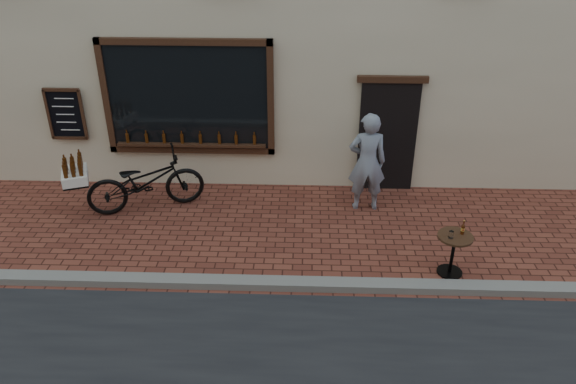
{
  "coord_description": "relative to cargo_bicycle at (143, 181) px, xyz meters",
  "views": [
    {
      "loc": [
        0.35,
        -6.59,
        5.39
      ],
      "look_at": [
        0.07,
        1.2,
        1.1
      ],
      "focal_mm": 35.0,
      "sensor_mm": 36.0,
      "label": 1
    }
  ],
  "objects": [
    {
      "name": "ground",
      "position": [
        2.66,
        -2.47,
        -0.57
      ],
      "size": [
        90.0,
        90.0,
        0.0
      ],
      "primitive_type": "plane",
      "color": "#5C281D",
      "rests_on": "ground"
    },
    {
      "name": "cargo_bicycle",
      "position": [
        0.0,
        0.0,
        0.0
      ],
      "size": [
        2.55,
        1.5,
        1.2
      ],
      "rotation": [
        0.0,
        0.0,
        1.93
      ],
      "color": "black",
      "rests_on": "ground"
    },
    {
      "name": "kerb",
      "position": [
        2.66,
        -2.27,
        -0.51
      ],
      "size": [
        90.0,
        0.25,
        0.12
      ],
      "primitive_type": "cube",
      "color": "slate",
      "rests_on": "ground"
    },
    {
      "name": "pedestrian",
      "position": [
        4.11,
        0.19,
        0.37
      ],
      "size": [
        0.71,
        0.49,
        1.89
      ],
      "primitive_type": "imported",
      "rotation": [
        0.0,
        0.0,
        3.19
      ],
      "color": "gray",
      "rests_on": "ground"
    },
    {
      "name": "bistro_table",
      "position": [
        5.3,
        -1.81,
        -0.08
      ],
      "size": [
        0.54,
        0.54,
        0.93
      ],
      "color": "black",
      "rests_on": "ground"
    }
  ]
}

